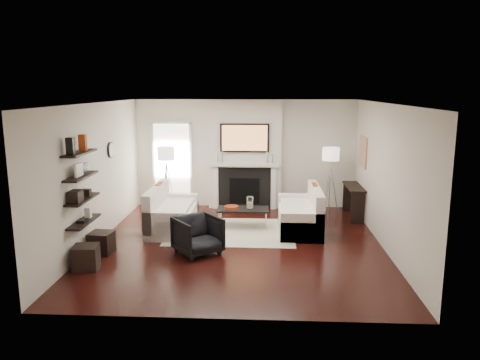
{
  "coord_description": "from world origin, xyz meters",
  "views": [
    {
      "loc": [
        0.49,
        -8.64,
        2.98
      ],
      "look_at": [
        0.0,
        0.6,
        1.15
      ],
      "focal_mm": 35.0,
      "sensor_mm": 36.0,
      "label": 1
    }
  ],
  "objects_px": {
    "loveseat_right_base": "(299,220)",
    "armchair": "(198,233)",
    "coffee_table": "(243,209)",
    "loveseat_left_base": "(173,220)",
    "lamp_right_shade": "(331,154)",
    "lamp_left_shade": "(166,153)",
    "ottoman_near": "(101,243)"
  },
  "relations": [
    {
      "from": "loveseat_left_base",
      "to": "lamp_left_shade",
      "type": "relative_size",
      "value": 4.5
    },
    {
      "from": "armchair",
      "to": "lamp_right_shade",
      "type": "xyz_separation_m",
      "value": [
        2.76,
        2.92,
        1.07
      ]
    },
    {
      "from": "coffee_table",
      "to": "loveseat_left_base",
      "type": "bearing_deg",
      "value": -171.17
    },
    {
      "from": "loveseat_left_base",
      "to": "loveseat_right_base",
      "type": "relative_size",
      "value": 1.0
    },
    {
      "from": "lamp_left_shade",
      "to": "ottoman_near",
      "type": "bearing_deg",
      "value": -102.11
    },
    {
      "from": "loveseat_right_base",
      "to": "armchair",
      "type": "height_order",
      "value": "armchair"
    },
    {
      "from": "lamp_right_shade",
      "to": "lamp_left_shade",
      "type": "bearing_deg",
      "value": -178.25
    },
    {
      "from": "loveseat_left_base",
      "to": "armchair",
      "type": "height_order",
      "value": "armchair"
    },
    {
      "from": "loveseat_left_base",
      "to": "coffee_table",
      "type": "height_order",
      "value": "same"
    },
    {
      "from": "armchair",
      "to": "loveseat_left_base",
      "type": "bearing_deg",
      "value": 79.67
    },
    {
      "from": "loveseat_left_base",
      "to": "armchair",
      "type": "relative_size",
      "value": 2.37
    },
    {
      "from": "loveseat_left_base",
      "to": "lamp_left_shade",
      "type": "height_order",
      "value": "lamp_left_shade"
    },
    {
      "from": "loveseat_right_base",
      "to": "lamp_right_shade",
      "type": "relative_size",
      "value": 4.5
    },
    {
      "from": "lamp_left_shade",
      "to": "coffee_table",
      "type": "bearing_deg",
      "value": -30.63
    },
    {
      "from": "loveseat_left_base",
      "to": "lamp_right_shade",
      "type": "height_order",
      "value": "lamp_right_shade"
    },
    {
      "from": "lamp_left_shade",
      "to": "armchair",
      "type": "bearing_deg",
      "value": -67.76
    },
    {
      "from": "loveseat_right_base",
      "to": "lamp_left_shade",
      "type": "bearing_deg",
      "value": 157.86
    },
    {
      "from": "armchair",
      "to": "lamp_left_shade",
      "type": "relative_size",
      "value": 1.9
    },
    {
      "from": "ottoman_near",
      "to": "lamp_left_shade",
      "type": "bearing_deg",
      "value": 77.89
    },
    {
      "from": "loveseat_right_base",
      "to": "lamp_right_shade",
      "type": "height_order",
      "value": "lamp_right_shade"
    },
    {
      "from": "loveseat_left_base",
      "to": "loveseat_right_base",
      "type": "distance_m",
      "value": 2.7
    },
    {
      "from": "loveseat_right_base",
      "to": "armchair",
      "type": "bearing_deg",
      "value": -141.66
    },
    {
      "from": "coffee_table",
      "to": "ottoman_near",
      "type": "xyz_separation_m",
      "value": [
        -2.51,
        -1.77,
        -0.2
      ]
    },
    {
      "from": "ottoman_near",
      "to": "lamp_right_shade",
      "type": "bearing_deg",
      "value": 33.65
    },
    {
      "from": "loveseat_left_base",
      "to": "lamp_right_shade",
      "type": "distance_m",
      "value": 4.0
    },
    {
      "from": "armchair",
      "to": "lamp_right_shade",
      "type": "relative_size",
      "value": 1.9
    },
    {
      "from": "loveseat_right_base",
      "to": "ottoman_near",
      "type": "xyz_separation_m",
      "value": [
        -3.71,
        -1.63,
        -0.01
      ]
    },
    {
      "from": "loveseat_left_base",
      "to": "lamp_left_shade",
      "type": "distance_m",
      "value": 1.87
    },
    {
      "from": "coffee_table",
      "to": "lamp_left_shade",
      "type": "relative_size",
      "value": 2.75
    },
    {
      "from": "loveseat_left_base",
      "to": "ottoman_near",
      "type": "distance_m",
      "value": 1.84
    },
    {
      "from": "coffee_table",
      "to": "loveseat_right_base",
      "type": "bearing_deg",
      "value": -6.68
    },
    {
      "from": "lamp_right_shade",
      "to": "ottoman_near",
      "type": "relative_size",
      "value": 1.0
    }
  ]
}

